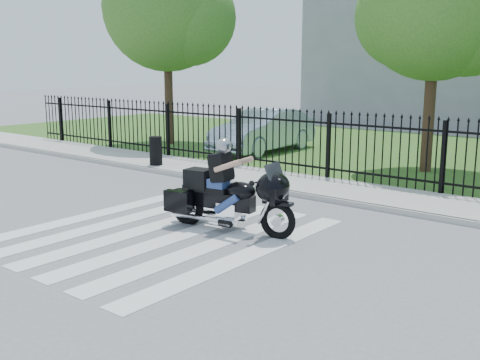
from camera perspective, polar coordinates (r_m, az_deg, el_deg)
The scene contains 12 objects.
ground at distance 10.43m, azimuth -7.99°, elevation -5.35°, with size 120.00×120.00×0.00m, color slate.
crosswalk at distance 10.42m, azimuth -7.99°, elevation -5.32°, with size 5.00×5.50×0.01m, color silver, non-canonical shape.
sidewalk at distance 14.19m, azimuth 6.83°, elevation -0.55°, with size 40.00×2.00×0.12m, color #ADAAA3.
curb at distance 13.37m, azimuth 4.56°, elevation -1.25°, with size 40.00×0.12×0.12m, color #ADAAA3.
grass_strip at distance 20.39m, azimuth 17.34°, elevation 2.53°, with size 40.00×12.00×0.02m, color #30541D.
iron_fence at distance 14.89m, azimuth 8.96°, elevation 3.25°, with size 26.00×0.04×1.80m.
tree_left at distance 22.11m, azimuth -7.47°, elevation 17.03°, with size 4.80×4.80×7.58m.
tree_mid at distance 16.92m, azimuth 19.31°, elevation 16.52°, with size 4.20×4.20×6.78m.
building_tall at distance 34.51m, azimuth 22.09°, elevation 15.67°, with size 15.00×10.00×12.00m, color #919399.
motorcycle_rider at distance 10.34m, azimuth -1.37°, elevation -1.25°, with size 2.65×1.09×1.76m.
parked_car at distance 19.91m, azimuth 2.38°, elevation 5.05°, with size 1.59×4.56×1.50m, color #A8BCD3.
litter_bin at distance 16.83m, azimuth -8.55°, elevation 2.96°, with size 0.38×0.38×0.84m, color black.
Camera 1 is at (7.31, -6.80, 3.00)m, focal length 42.00 mm.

